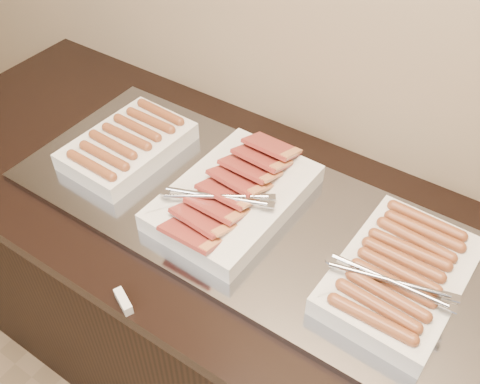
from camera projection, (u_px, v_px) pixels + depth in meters
The scene contains 6 objects.
counter at pixel (243, 315), 1.63m from camera, with size 2.06×0.76×0.90m.
warming_tray at pixel (247, 213), 1.30m from camera, with size 1.20×0.50×0.02m, color gray.
dish_left at pixel (128, 145), 1.43m from camera, with size 0.23×0.34×0.07m.
dish_center at pixel (234, 195), 1.29m from camera, with size 0.28×0.42×0.09m.
dish_right at pixel (400, 274), 1.12m from camera, with size 0.27×0.37×0.08m.
label_holder at pixel (123, 301), 1.12m from camera, with size 0.06×0.02×0.02m, color silver.
Camera 1 is at (0.50, 1.37, 1.86)m, focal length 40.00 mm.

